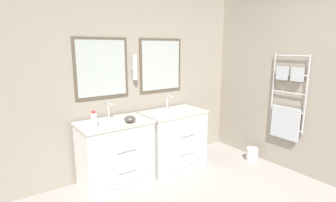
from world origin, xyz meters
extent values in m
cube|color=#9E9384|center=(0.00, 2.26, 1.30)|extent=(4.92, 0.06, 2.60)
cube|color=brown|center=(-0.50, 2.22, 1.44)|extent=(0.70, 0.01, 0.76)
cube|color=#B2BCBA|center=(-0.50, 2.21, 1.44)|extent=(0.63, 0.01, 0.69)
cube|color=brown|center=(0.39, 2.22, 1.44)|extent=(0.70, 0.01, 0.76)
cube|color=#B2BCBA|center=(0.39, 2.21, 1.44)|extent=(0.63, 0.01, 0.69)
cylinder|color=white|center=(-0.06, 2.18, 1.44)|extent=(0.06, 0.06, 0.34)
cube|color=silver|center=(-0.06, 2.22, 1.44)|extent=(0.05, 0.02, 0.08)
cube|color=#9E9384|center=(1.69, 1.00, 1.30)|extent=(0.06, 4.35, 2.60)
cylinder|color=silver|center=(1.63, 0.73, 1.09)|extent=(0.02, 0.02, 1.05)
cylinder|color=silver|center=(1.63, 1.20, 1.09)|extent=(0.02, 0.02, 1.05)
cylinder|color=silver|center=(1.63, 0.96, 1.59)|extent=(0.02, 0.48, 0.02)
cylinder|color=silver|center=(1.63, 0.96, 1.34)|extent=(0.02, 0.48, 0.02)
cylinder|color=silver|center=(1.63, 0.96, 1.09)|extent=(0.02, 0.48, 0.02)
cylinder|color=silver|center=(1.63, 0.96, 0.85)|extent=(0.02, 0.48, 0.02)
cylinder|color=silver|center=(1.63, 0.96, 0.60)|extent=(0.02, 0.48, 0.02)
cube|color=#B7BCC1|center=(1.61, 0.96, 0.67)|extent=(0.04, 0.40, 0.45)
cube|color=#B7BCC1|center=(1.61, 0.86, 1.35)|extent=(0.04, 0.16, 0.18)
cube|color=#B7BCC1|center=(1.61, 1.07, 1.35)|extent=(0.04, 0.16, 0.18)
cube|color=white|center=(-0.50, 1.92, 0.39)|extent=(0.84, 0.51, 0.79)
ellipsoid|color=white|center=(-0.50, 1.67, 0.39)|extent=(0.78, 0.11, 0.66)
cube|color=beige|center=(-0.50, 1.92, 0.80)|extent=(0.87, 0.54, 0.03)
ellipsoid|color=white|center=(-0.50, 1.90, 0.78)|extent=(0.36, 0.32, 0.07)
cylinder|color=silver|center=(-0.50, 1.60, 0.55)|extent=(0.23, 0.01, 0.01)
cylinder|color=silver|center=(-0.50, 1.60, 0.30)|extent=(0.23, 0.01, 0.01)
cube|color=white|center=(0.39, 1.92, 0.39)|extent=(0.84, 0.51, 0.79)
ellipsoid|color=white|center=(0.39, 1.67, 0.39)|extent=(0.78, 0.11, 0.66)
cube|color=beige|center=(0.39, 1.92, 0.80)|extent=(0.87, 0.54, 0.03)
ellipsoid|color=white|center=(0.39, 1.90, 0.78)|extent=(0.36, 0.32, 0.07)
cylinder|color=silver|center=(0.39, 1.60, 0.55)|extent=(0.23, 0.01, 0.01)
cylinder|color=silver|center=(0.39, 1.60, 0.30)|extent=(0.23, 0.01, 0.01)
cylinder|color=silver|center=(-0.50, 2.07, 0.92)|extent=(0.02, 0.02, 0.22)
cylinder|color=silver|center=(-0.50, 2.01, 1.02)|extent=(0.02, 0.12, 0.02)
cylinder|color=silver|center=(-0.57, 2.07, 0.83)|extent=(0.03, 0.03, 0.04)
cylinder|color=silver|center=(-0.43, 2.07, 0.83)|extent=(0.03, 0.03, 0.04)
cylinder|color=silver|center=(0.39, 2.07, 0.92)|extent=(0.02, 0.02, 0.22)
cylinder|color=silver|center=(0.39, 2.01, 1.02)|extent=(0.02, 0.12, 0.02)
cylinder|color=silver|center=(0.32, 2.07, 0.83)|extent=(0.03, 0.03, 0.04)
cylinder|color=silver|center=(0.46, 2.07, 0.83)|extent=(0.03, 0.03, 0.04)
cylinder|color=silver|center=(-0.78, 1.83, 0.90)|extent=(0.07, 0.07, 0.16)
cylinder|color=red|center=(-0.78, 1.83, 0.99)|extent=(0.04, 0.04, 0.02)
ellipsoid|color=#4C4742|center=(-0.36, 1.78, 0.86)|extent=(0.14, 0.14, 0.08)
cube|color=white|center=(0.17, 1.80, 0.83)|extent=(0.09, 0.06, 0.02)
ellipsoid|color=#F2E5CC|center=(0.17, 1.80, 0.85)|extent=(0.05, 0.04, 0.02)
cylinder|color=silver|center=(1.47, 1.36, 0.10)|extent=(0.17, 0.17, 0.20)
torus|color=silver|center=(1.47, 1.36, 0.19)|extent=(0.18, 0.18, 0.01)
camera|label=1|loc=(-1.74, -0.93, 1.70)|focal=28.00mm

